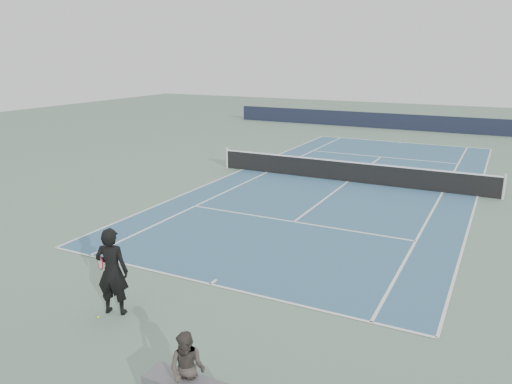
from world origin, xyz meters
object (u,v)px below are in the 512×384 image
at_px(tennis_ball, 98,317).
at_px(spectator_bench, 188,381).
at_px(tennis_player, 112,271).
at_px(tennis_net, 349,171).

xyz_separation_m(tennis_ball, spectator_bench, (3.42, -1.47, 0.45)).
xyz_separation_m(tennis_player, spectator_bench, (3.26, -1.85, -0.53)).
bearing_deg(tennis_player, tennis_ball, -112.14).
height_order(tennis_net, spectator_bench, spectator_bench).
bearing_deg(spectator_bench, tennis_net, 97.51).
bearing_deg(tennis_player, spectator_bench, -29.60).
xyz_separation_m(tennis_net, tennis_player, (-1.17, -14.06, 0.51)).
xyz_separation_m(tennis_net, spectator_bench, (2.10, -15.91, -0.02)).
bearing_deg(tennis_net, spectator_bench, -82.49).
distance_m(tennis_ball, spectator_bench, 3.75).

